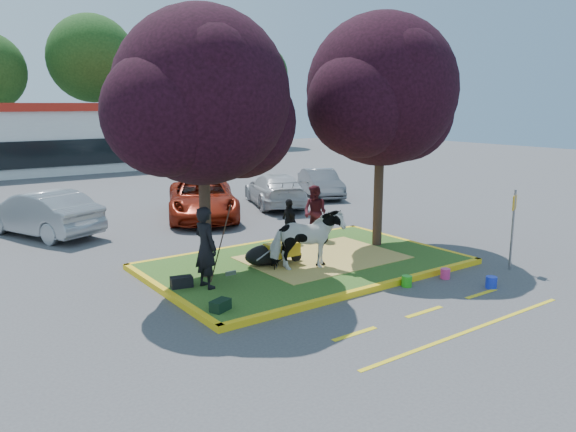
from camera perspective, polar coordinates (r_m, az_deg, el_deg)
ground at (r=15.44m, az=1.77°, el=-5.15°), size 90.00×90.00×0.00m
median_island at (r=15.42m, az=1.78°, el=-4.88°), size 8.00×5.00×0.15m
curb_near at (r=13.56m, az=8.47°, el=-7.32°), size 8.30×0.16×0.15m
curb_far at (r=17.46m, az=-3.38°, el=-2.94°), size 8.30×0.16×0.15m
curb_left at (r=13.45m, az=-12.30°, el=-7.62°), size 0.16×5.30×0.15m
curb_right at (r=18.11m, az=12.10°, el=-2.66°), size 0.16×5.30×0.15m
straw_bedding at (r=15.75m, az=3.52°, el=-4.24°), size 4.20×3.00×0.01m
tree_purple_left at (r=13.63m, az=-8.62°, el=11.12°), size 5.06×4.20×6.51m
tree_purple_right at (r=16.86m, az=9.57°, el=11.81°), size 5.30×4.40×6.82m
fire_lane_stripe_a at (r=11.19m, az=6.81°, el=-11.80°), size 1.10×0.12×0.01m
fire_lane_stripe_b at (r=12.54m, az=13.67°, el=-9.45°), size 1.10×0.12×0.01m
fire_lane_stripe_c at (r=14.05m, az=19.06°, el=-7.47°), size 1.10×0.12×0.01m
fire_lane_long at (r=11.86m, az=18.13°, el=-10.94°), size 6.00×0.10×0.01m
retail_building at (r=41.28m, az=-20.33°, el=7.74°), size 20.40×8.40×4.40m
treeline at (r=50.51m, az=-24.68°, el=14.20°), size 46.58×7.80×14.63m
cow at (r=14.45m, az=1.92°, el=-2.45°), size 2.03×1.36×1.57m
calf at (r=15.02m, az=-2.20°, el=-3.93°), size 1.45×1.13×0.55m
handler at (r=13.16m, az=-8.37°, el=-3.17°), size 0.54×0.75×1.92m
visitor_a at (r=17.67m, az=2.77°, el=0.34°), size 0.84×0.98×1.72m
visitor_b at (r=17.33m, az=0.10°, el=-0.47°), size 0.45×0.84×1.36m
wheelbarrow at (r=14.98m, az=-0.59°, el=-3.44°), size 1.58×0.55×0.59m
gear_bag_dark at (r=13.48m, az=-10.76°, el=-6.59°), size 0.55×0.38×0.26m
gear_bag_green at (r=11.90m, az=-6.89°, el=-9.00°), size 0.51×0.42×0.23m
sign_post at (r=15.99m, az=21.90°, el=-0.54°), size 0.30×0.13×2.17m
bucket_green at (r=14.06m, az=11.97°, el=-6.50°), size 0.31×0.31×0.27m
bucket_pink at (r=14.91m, az=15.69°, el=-5.66°), size 0.28×0.28×0.26m
bucket_blue at (r=14.51m, az=19.95°, el=-6.35°), size 0.30×0.30×0.29m
car_silver at (r=20.60m, az=-23.81°, el=0.28°), size 3.32×4.93×1.54m
car_red at (r=21.97m, az=-8.70°, el=1.75°), size 4.55×6.02×1.52m
car_white at (r=24.39m, az=-1.36°, el=2.69°), size 3.52×5.21×1.40m
car_grey at (r=26.77m, az=3.34°, el=3.35°), size 2.83×4.17×1.30m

